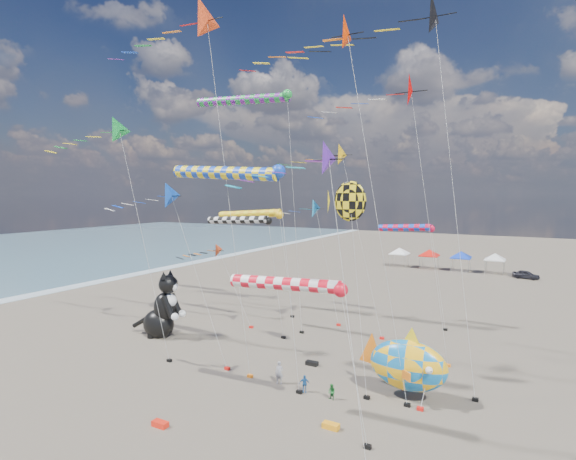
% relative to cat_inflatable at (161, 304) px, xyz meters
% --- Properties ---
extents(ground, '(260.00, 260.00, 0.00)m').
position_rel_cat_inflatable_xyz_m(ground, '(14.23, -12.00, -2.96)').
color(ground, brown).
rests_on(ground, ground).
extents(delta_kite_0, '(9.89, 2.04, 12.19)m').
position_rel_cat_inflatable_xyz_m(delta_kite_0, '(9.00, 10.56, 7.87)').
color(delta_kite_0, '#2191D4').
rests_on(delta_kite_0, ground).
extents(delta_kite_1, '(13.07, 2.81, 24.90)m').
position_rel_cat_inflatable_xyz_m(delta_kite_1, '(21.66, 0.09, 20.29)').
color(delta_kite_1, black).
rests_on(delta_kite_1, ground).
extents(delta_kite_2, '(10.15, 2.56, 21.17)m').
position_rel_cat_inflatable_xyz_m(delta_kite_2, '(20.42, 4.99, 16.68)').
color(delta_kite_2, red).
rests_on(delta_kite_2, ground).
extents(delta_kite_3, '(12.58, 2.90, 25.61)m').
position_rel_cat_inflatable_xyz_m(delta_kite_3, '(8.01, -3.57, 20.97)').
color(delta_kite_3, '#F04318').
rests_on(delta_kite_3, ground).
extents(delta_kite_4, '(12.05, 2.11, 18.42)m').
position_rel_cat_inflatable_xyz_m(delta_kite_4, '(0.28, -4.10, 14.04)').
color(delta_kite_4, '#139736').
rests_on(delta_kite_4, ground).
extents(delta_kite_5, '(8.00, 1.67, 15.01)m').
position_rel_cat_inflatable_xyz_m(delta_kite_5, '(19.12, -10.84, 10.81)').
color(delta_kite_5, '#5722A3').
rests_on(delta_kite_5, ground).
extents(delta_kite_6, '(12.60, 2.16, 17.21)m').
position_rel_cat_inflatable_xyz_m(delta_kite_6, '(12.43, 8.69, 12.81)').
color(delta_kite_6, '#EDB210').
rests_on(delta_kite_6, ground).
extents(delta_kite_7, '(9.81, 2.24, 23.13)m').
position_rel_cat_inflatable_xyz_m(delta_kite_7, '(18.94, -2.60, 18.74)').
color(delta_kite_7, '#F13604').
rests_on(delta_kite_7, ground).
extents(delta_kite_8, '(9.44, 1.51, 7.78)m').
position_rel_cat_inflatable_xyz_m(delta_kite_8, '(0.34, 5.93, 3.63)').
color(delta_kite_8, '#D7431C').
rests_on(delta_kite_8, ground).
extents(delta_kite_9, '(11.07, 2.20, 13.60)m').
position_rel_cat_inflatable_xyz_m(delta_kite_9, '(4.74, -3.26, 9.24)').
color(delta_kite_9, blue).
rests_on(delta_kite_9, ground).
extents(windsock_0, '(10.09, 0.89, 14.42)m').
position_rel_cat_inflatable_xyz_m(windsock_0, '(10.58, -4.14, 10.96)').
color(windsock_0, blue).
rests_on(windsock_0, ground).
extents(windsock_1, '(8.99, 0.84, 10.85)m').
position_rel_cat_inflatable_xyz_m(windsock_1, '(2.43, 11.04, 7.43)').
color(windsock_1, '#EFB114').
rests_on(windsock_1, ground).
extents(windsock_2, '(8.23, 0.68, 10.56)m').
position_rel_cat_inflatable_xyz_m(windsock_2, '(5.24, 4.76, 7.19)').
color(windsock_2, black).
rests_on(windsock_2, ground).
extents(windsock_3, '(6.66, 0.69, 9.71)m').
position_rel_cat_inflatable_xyz_m(windsock_3, '(17.98, 13.93, 6.33)').
color(windsock_3, red).
rests_on(windsock_3, ground).
extents(windsock_4, '(8.10, 0.74, 8.19)m').
position_rel_cat_inflatable_xyz_m(windsock_4, '(17.30, -7.97, 4.81)').
color(windsock_4, red).
rests_on(windsock_4, ground).
extents(windsock_5, '(11.37, 0.89, 21.75)m').
position_rel_cat_inflatable_xyz_m(windsock_5, '(4.50, 6.85, 18.27)').
color(windsock_5, green).
rests_on(windsock_5, ground).
extents(angelfish_kite, '(3.74, 3.02, 13.42)m').
position_rel_cat_inflatable_xyz_m(angelfish_kite, '(17.62, -0.84, 9.04)').
color(angelfish_kite, yellow).
rests_on(angelfish_kite, ground).
extents(cat_inflatable, '(4.66, 2.81, 5.93)m').
position_rel_cat_inflatable_xyz_m(cat_inflatable, '(0.00, 0.00, 0.00)').
color(cat_inflatable, black).
rests_on(cat_inflatable, ground).
extents(fish_inflatable, '(6.40, 3.32, 4.60)m').
position_rel_cat_inflatable_xyz_m(fish_inflatable, '(21.96, -1.72, -0.78)').
color(fish_inflatable, '#126FB7').
rests_on(fish_inflatable, ground).
extents(person_adult, '(0.61, 0.47, 1.50)m').
position_rel_cat_inflatable_xyz_m(person_adult, '(13.99, -3.49, -2.21)').
color(person_adult, gray).
rests_on(person_adult, ground).
extents(child_green, '(0.59, 0.52, 1.00)m').
position_rel_cat_inflatable_xyz_m(child_green, '(17.98, -3.99, -2.47)').
color(child_green, '#1E6C2B').
rests_on(child_green, ground).
extents(child_blue, '(0.70, 0.54, 1.11)m').
position_rel_cat_inflatable_xyz_m(child_blue, '(16.02, -3.81, -2.41)').
color(child_blue, '#205A9E').
rests_on(child_blue, ground).
extents(kite_bag_0, '(0.90, 0.44, 0.30)m').
position_rel_cat_inflatable_xyz_m(kite_bag_0, '(19.27, -7.09, -2.81)').
color(kite_bag_0, orange).
rests_on(kite_bag_0, ground).
extents(kite_bag_1, '(0.90, 0.44, 0.30)m').
position_rel_cat_inflatable_xyz_m(kite_bag_1, '(14.49, 0.44, -2.81)').
color(kite_bag_1, black).
rests_on(kite_bag_1, ground).
extents(kite_bag_2, '(0.90, 0.44, 0.30)m').
position_rel_cat_inflatable_xyz_m(kite_bag_2, '(11.09, -11.38, -2.81)').
color(kite_bag_2, red).
rests_on(kite_bag_2, ground).
extents(kite_bag_3, '(0.90, 0.44, 0.30)m').
position_rel_cat_inflatable_xyz_m(kite_bag_3, '(20.32, 4.20, -2.81)').
color(kite_bag_3, '#133CBE').
rests_on(kite_bag_3, ground).
extents(tent_row, '(19.20, 4.20, 3.80)m').
position_rel_cat_inflatable_xyz_m(tent_row, '(15.73, 48.00, 0.19)').
color(tent_row, white).
rests_on(tent_row, ground).
extents(parked_car, '(3.88, 2.26, 1.24)m').
position_rel_cat_inflatable_xyz_m(parked_car, '(27.63, 46.00, -2.34)').
color(parked_car, '#26262D').
rests_on(parked_car, ground).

